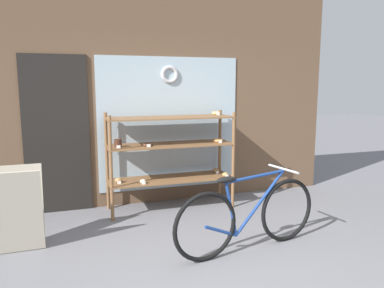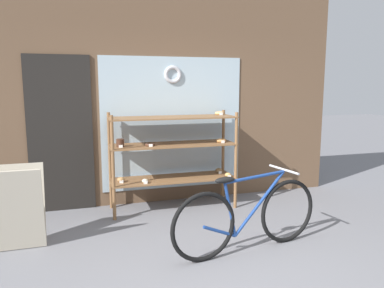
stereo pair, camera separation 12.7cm
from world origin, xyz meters
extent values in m
plane|color=slate|center=(0.00, 0.00, 0.00)|extent=(30.00, 30.00, 0.00)
cube|color=brown|center=(0.00, 2.53, 1.88)|extent=(5.46, 0.08, 3.77)
cube|color=#A3B7C1|center=(0.20, 2.48, 1.15)|extent=(2.06, 0.02, 1.90)
cube|color=black|center=(-1.35, 2.47, 1.05)|extent=(0.84, 0.03, 2.10)
torus|color=#B7B7BC|center=(0.20, 2.46, 1.85)|extent=(0.26, 0.06, 0.26)
cylinder|color=brown|center=(-0.72, 1.88, 0.67)|extent=(0.04, 0.04, 1.34)
cylinder|color=brown|center=(0.94, 1.88, 0.67)|extent=(0.04, 0.04, 1.34)
cylinder|color=brown|center=(-0.72, 2.37, 0.67)|extent=(0.04, 0.04, 1.34)
cylinder|color=brown|center=(0.94, 2.37, 0.67)|extent=(0.04, 0.04, 1.34)
cube|color=brown|center=(0.11, 2.12, 0.42)|extent=(1.71, 0.53, 0.02)
cube|color=brown|center=(0.11, 2.12, 0.90)|extent=(1.71, 0.53, 0.02)
cube|color=brown|center=(0.11, 2.12, 1.27)|extent=(1.71, 0.53, 0.02)
ellipsoid|color=#AD7F4C|center=(-0.61, 2.10, 0.46)|extent=(0.10, 0.08, 0.07)
cube|color=white|center=(-0.61, 2.05, 0.45)|extent=(0.05, 0.00, 0.04)
torus|color=#B27A42|center=(0.79, 2.08, 0.93)|extent=(0.14, 0.14, 0.05)
cube|color=white|center=(0.79, 2.00, 0.93)|extent=(0.05, 0.00, 0.04)
torus|color=tan|center=(0.84, 2.27, 1.30)|extent=(0.13, 0.13, 0.05)
cube|color=white|center=(0.84, 2.19, 1.30)|extent=(0.05, 0.00, 0.04)
ellipsoid|color=beige|center=(-0.31, 1.97, 0.46)|extent=(0.08, 0.07, 0.06)
cube|color=white|center=(-0.31, 1.92, 0.45)|extent=(0.05, 0.00, 0.04)
torus|color=#4C2D1E|center=(-0.22, 2.05, 0.93)|extent=(0.13, 0.13, 0.03)
cube|color=white|center=(-0.22, 1.98, 0.93)|extent=(0.05, 0.00, 0.04)
cylinder|color=#422619|center=(-0.61, 2.07, 0.96)|extent=(0.10, 0.10, 0.10)
cube|color=white|center=(-0.61, 2.01, 0.93)|extent=(0.05, 0.00, 0.04)
ellipsoid|color=brown|center=(0.82, 2.23, 0.47)|extent=(0.10, 0.09, 0.07)
cube|color=white|center=(0.82, 2.17, 0.45)|extent=(0.05, 0.00, 0.04)
ellipsoid|color=tan|center=(0.86, 1.96, 0.46)|extent=(0.09, 0.07, 0.06)
cube|color=white|center=(0.86, 1.91, 0.45)|extent=(0.05, 0.00, 0.04)
torus|color=black|center=(0.01, 0.48, 0.35)|extent=(0.70, 0.16, 0.70)
torus|color=black|center=(1.03, 0.65, 0.35)|extent=(0.70, 0.16, 0.70)
cylinder|color=navy|center=(0.66, 0.59, 0.50)|extent=(0.61, 0.14, 0.63)
cylinder|color=navy|center=(0.60, 0.58, 0.78)|extent=(0.72, 0.15, 0.07)
cylinder|color=navy|center=(0.30, 0.53, 0.48)|extent=(0.16, 0.06, 0.58)
cylinder|color=navy|center=(0.19, 0.51, 0.27)|extent=(0.38, 0.09, 0.19)
ellipsoid|color=black|center=(0.24, 0.52, 0.79)|extent=(0.23, 0.13, 0.06)
cylinder|color=#B2B2B7|center=(0.95, 0.64, 0.82)|extent=(0.10, 0.46, 0.02)
cube|color=#B2A893|center=(-1.74, 1.19, 0.45)|extent=(0.51, 0.21, 0.88)
cube|color=#B2A893|center=(-1.75, 1.37, 0.45)|extent=(0.51, 0.21, 0.88)
camera|label=1|loc=(-1.20, -2.74, 1.71)|focal=35.00mm
camera|label=2|loc=(-1.08, -2.78, 1.71)|focal=35.00mm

